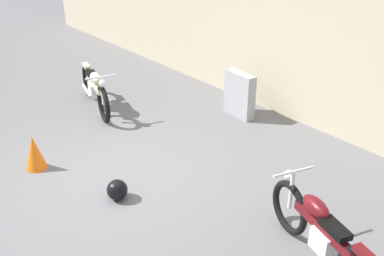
{
  "coord_description": "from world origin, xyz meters",
  "views": [
    {
      "loc": [
        5.06,
        -2.75,
        3.72
      ],
      "look_at": [
        0.31,
        1.26,
        0.55
      ],
      "focal_mm": 42.18,
      "sensor_mm": 36.0,
      "label": 1
    }
  ],
  "objects_px": {
    "stone_marker": "(240,95)",
    "motorcycle_cream": "(95,88)",
    "motorcycle_maroon": "(321,233)",
    "traffic_cone": "(34,153)",
    "helmet": "(117,190)"
  },
  "relations": [
    {
      "from": "stone_marker",
      "to": "traffic_cone",
      "type": "distance_m",
      "value": 3.81
    },
    {
      "from": "motorcycle_maroon",
      "to": "motorcycle_cream",
      "type": "xyz_separation_m",
      "value": [
        -5.39,
        0.21,
        0.01
      ]
    },
    {
      "from": "traffic_cone",
      "to": "motorcycle_maroon",
      "type": "relative_size",
      "value": 0.29
    },
    {
      "from": "stone_marker",
      "to": "helmet",
      "type": "bearing_deg",
      "value": -75.62
    },
    {
      "from": "motorcycle_cream",
      "to": "motorcycle_maroon",
      "type": "bearing_deg",
      "value": 13.82
    },
    {
      "from": "helmet",
      "to": "motorcycle_cream",
      "type": "bearing_deg",
      "value": 155.7
    },
    {
      "from": "motorcycle_maroon",
      "to": "stone_marker",
      "type": "bearing_deg",
      "value": -14.62
    },
    {
      "from": "stone_marker",
      "to": "motorcycle_maroon",
      "type": "distance_m",
      "value": 3.98
    },
    {
      "from": "traffic_cone",
      "to": "motorcycle_cream",
      "type": "bearing_deg",
      "value": 126.78
    },
    {
      "from": "traffic_cone",
      "to": "motorcycle_maroon",
      "type": "distance_m",
      "value": 4.34
    },
    {
      "from": "stone_marker",
      "to": "traffic_cone",
      "type": "xyz_separation_m",
      "value": [
        -0.67,
        -3.75,
        -0.15
      ]
    },
    {
      "from": "helmet",
      "to": "traffic_cone",
      "type": "bearing_deg",
      "value": -160.45
    },
    {
      "from": "helmet",
      "to": "traffic_cone",
      "type": "distance_m",
      "value": 1.59
    },
    {
      "from": "stone_marker",
      "to": "motorcycle_cream",
      "type": "bearing_deg",
      "value": -136.44
    },
    {
      "from": "traffic_cone",
      "to": "motorcycle_maroon",
      "type": "height_order",
      "value": "motorcycle_maroon"
    }
  ]
}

